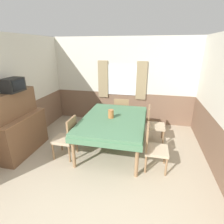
{
  "coord_description": "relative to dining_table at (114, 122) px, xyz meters",
  "views": [
    {
      "loc": [
        0.84,
        -1.35,
        2.32
      ],
      "look_at": [
        0.04,
        2.27,
        0.93
      ],
      "focal_mm": 28.0,
      "sensor_mm": 36.0,
      "label": 1
    }
  ],
  "objects": [
    {
      "name": "wall_left",
      "position": [
        -2.26,
        -0.3,
        0.62
      ],
      "size": [
        0.05,
        4.34,
        2.6
      ],
      "color": "silver",
      "rests_on": "ground_plane"
    },
    {
      "name": "tv",
      "position": [
        -1.98,
        -0.61,
        0.91
      ],
      "size": [
        0.29,
        0.42,
        0.28
      ],
      "color": "black",
      "rests_on": "sideboard"
    },
    {
      "name": "chair_right_far",
      "position": [
        0.91,
        0.56,
        -0.18
      ],
      "size": [
        0.44,
        0.44,
        0.93
      ],
      "rotation": [
        0.0,
        0.0,
        4.71
      ],
      "color": "#93704C",
      "rests_on": "ground_plane"
    },
    {
      "name": "wall_back",
      "position": [
        -0.08,
        1.7,
        0.63
      ],
      "size": [
        4.71,
        0.09,
        2.6
      ],
      "color": "silver",
      "rests_on": "ground_plane"
    },
    {
      "name": "dining_table",
      "position": [
        0.0,
        0.0,
        0.0
      ],
      "size": [
        1.44,
        1.97,
        0.78
      ],
      "color": "#4C7A56",
      "rests_on": "ground_plane"
    },
    {
      "name": "vase",
      "position": [
        -0.07,
        0.01,
        0.2
      ],
      "size": [
        0.13,
        0.13,
        0.2
      ],
      "color": "#B26B38",
      "rests_on": "dining_table"
    },
    {
      "name": "chair_head_window",
      "position": [
        -0.0,
        1.18,
        -0.18
      ],
      "size": [
        0.44,
        0.44,
        0.93
      ],
      "color": "#93704C",
      "rests_on": "ground_plane"
    },
    {
      "name": "chair_right_near",
      "position": [
        0.91,
        -0.56,
        -0.18
      ],
      "size": [
        0.44,
        0.44,
        0.93
      ],
      "rotation": [
        0.0,
        0.0,
        4.71
      ],
      "color": "#93704C",
      "rests_on": "ground_plane"
    },
    {
      "name": "sideboard",
      "position": [
        -2.01,
        -0.62,
        -0.06
      ],
      "size": [
        0.46,
        1.28,
        1.44
      ],
      "color": "brown",
      "rests_on": "ground_plane"
    },
    {
      "name": "chair_left_near",
      "position": [
        -0.91,
        -0.56,
        -0.18
      ],
      "size": [
        0.44,
        0.44,
        0.93
      ],
      "rotation": [
        0.0,
        0.0,
        1.57
      ],
      "color": "#93704C",
      "rests_on": "ground_plane"
    }
  ]
}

